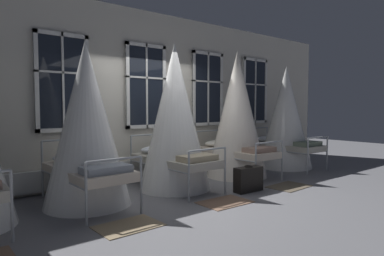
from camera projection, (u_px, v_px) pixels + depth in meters
The scene contains 11 objects.
ground at pixel (185, 190), 6.20m from camera, with size 22.25×22.25×0.00m, color slate.
back_wall_with_windows at pixel (144, 96), 7.17m from camera, with size 12.13×0.10×3.50m, color beige.
window_bank at pixel (147, 126), 7.12m from camera, with size 7.77×0.10×2.74m.
cot_second at pixel (87, 126), 5.21m from camera, with size 1.32×1.84×2.52m.
cot_third at pixel (175, 119), 6.27m from camera, with size 1.32×1.84×2.68m.
cot_fourth at pixel (237, 116), 7.41m from camera, with size 1.32×1.85×2.72m.
cot_fifth at pixel (286, 119), 8.52m from camera, with size 1.32×1.84×2.52m.
rug_second at pixel (128, 226), 4.32m from camera, with size 0.80×0.56×0.01m, color #8E7A5B.
rug_third at pixel (225, 202), 5.40m from camera, with size 0.80×0.56×0.01m, color brown.
rug_fourth at pixel (289, 186), 6.48m from camera, with size 0.80×0.56×0.01m, color brown.
suitcase_dark at pixel (248, 179), 6.11m from camera, with size 0.57×0.24×0.47m.
Camera 1 is at (-3.76, -4.83, 1.51)m, focal length 32.01 mm.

